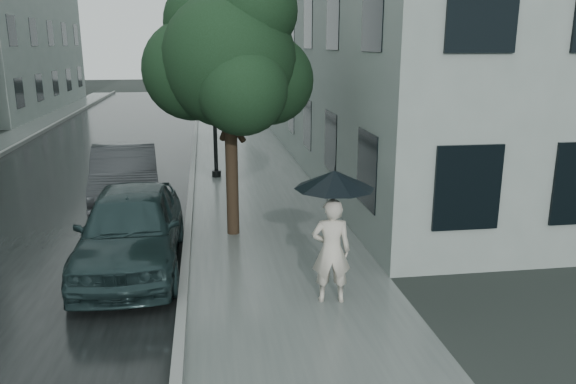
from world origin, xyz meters
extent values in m
plane|color=black|center=(0.00, 0.00, 0.00)|extent=(120.00, 120.00, 0.00)
cube|color=slate|center=(0.25, 12.00, 0.00)|extent=(3.50, 60.00, 0.01)
cube|color=slate|center=(-1.57, 12.00, 0.07)|extent=(0.15, 60.00, 0.15)
cube|color=black|center=(-5.08, 12.00, 0.00)|extent=(6.85, 60.00, 0.00)
cube|color=gray|center=(5.50, 19.50, 4.50)|extent=(7.00, 36.00, 9.00)
cube|color=black|center=(2.02, 19.50, 4.50)|extent=(0.08, 32.40, 7.20)
cube|color=black|center=(-10.32, 30.00, 4.00)|extent=(0.08, 16.20, 6.40)
imported|color=beige|center=(0.76, 0.78, 0.86)|extent=(0.67, 0.49, 1.70)
cylinder|color=black|center=(0.80, 0.81, 1.43)|extent=(0.02, 0.02, 0.85)
cone|color=black|center=(0.80, 0.81, 2.00)|extent=(1.45, 1.45, 0.28)
cylinder|color=black|center=(0.80, 0.81, 2.16)|extent=(0.02, 0.02, 0.08)
cylinder|color=black|center=(0.80, 0.81, 0.98)|extent=(0.03, 0.03, 0.06)
cylinder|color=#332619|center=(-0.60, 4.33, 1.31)|extent=(0.26, 0.26, 2.62)
sphere|color=#17321E|center=(-0.60, 4.33, 3.67)|extent=(2.72, 2.72, 2.72)
sphere|color=#17321E|center=(0.24, 4.64, 3.25)|extent=(1.88, 1.88, 1.88)
sphere|color=#17321E|center=(-1.34, 4.75, 3.47)|extent=(2.10, 2.10, 2.10)
sphere|color=#17321E|center=(-0.40, 3.59, 3.14)|extent=(1.77, 1.77, 1.77)
sphere|color=#17321E|center=(-0.91, 4.96, 4.41)|extent=(1.99, 1.99, 1.99)
sphere|color=#17321E|center=(-0.08, 4.13, 4.61)|extent=(1.69, 1.69, 1.69)
cylinder|color=black|center=(-0.84, 9.76, 2.63)|extent=(0.12, 0.12, 5.26)
cylinder|color=black|center=(-0.84, 9.76, 0.10)|extent=(0.28, 0.28, 0.20)
sphere|color=silver|center=(-1.39, 9.78, 5.21)|extent=(0.32, 0.32, 0.32)
imported|color=#1B2D2F|center=(-2.52, 2.70, 0.76)|extent=(1.79, 4.41, 1.50)
imported|color=#242729|center=(-3.19, 7.03, 0.75)|extent=(2.07, 4.64, 1.48)
camera|label=1|loc=(-1.11, -7.29, 4.00)|focal=35.00mm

